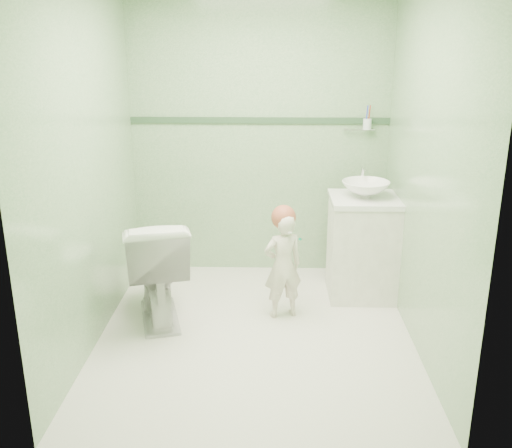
{
  "coord_description": "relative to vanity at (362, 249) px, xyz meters",
  "views": [
    {
      "loc": [
        0.11,
        -3.68,
        2.03
      ],
      "look_at": [
        0.0,
        0.15,
        0.78
      ],
      "focal_mm": 40.59,
      "sensor_mm": 36.0,
      "label": 1
    }
  ],
  "objects": [
    {
      "name": "counter",
      "position": [
        0.0,
        0.0,
        0.41
      ],
      "size": [
        0.54,
        0.52,
        0.04
      ],
      "primitive_type": "cube",
      "color": "white",
      "rests_on": "vanity"
    },
    {
      "name": "trim_stripe",
      "position": [
        -0.84,
        0.54,
        0.95
      ],
      "size": [
        2.2,
        0.02,
        0.05
      ],
      "primitive_type": "cube",
      "color": "#304F33",
      "rests_on": "room_shell"
    },
    {
      "name": "teal_toothbrush",
      "position": [
        -0.53,
        -0.49,
        0.26
      ],
      "size": [
        0.1,
        0.14,
        0.08
      ],
      "color": "#057D59",
      "rests_on": "toddler"
    },
    {
      "name": "vanity",
      "position": [
        0.0,
        0.0,
        0.0
      ],
      "size": [
        0.52,
        0.5,
        0.8
      ],
      "primitive_type": "cube",
      "color": "beige",
      "rests_on": "ground"
    },
    {
      "name": "toddler",
      "position": [
        -0.64,
        -0.4,
        0.01
      ],
      "size": [
        0.34,
        0.28,
        0.81
      ],
      "primitive_type": "imported",
      "rotation": [
        0.0,
        0.0,
        3.48
      ],
      "color": "beige",
      "rests_on": "ground"
    },
    {
      "name": "faucet",
      "position": [
        0.0,
        0.19,
        0.57
      ],
      "size": [
        0.03,
        0.13,
        0.18
      ],
      "color": "silver",
      "rests_on": "counter"
    },
    {
      "name": "cup_holder",
      "position": [
        0.05,
        0.48,
        0.93
      ],
      "size": [
        0.26,
        0.07,
        0.21
      ],
      "color": "silver",
      "rests_on": "room_shell"
    },
    {
      "name": "room_shell",
      "position": [
        -0.84,
        -0.7,
        0.8
      ],
      "size": [
        2.5,
        2.54,
        2.4
      ],
      "color": "#7FAF7C",
      "rests_on": "ground"
    },
    {
      "name": "ground",
      "position": [
        -0.84,
        -0.7,
        -0.4
      ],
      "size": [
        2.5,
        2.5,
        0.0
      ],
      "primitive_type": "plane",
      "color": "white",
      "rests_on": "ground"
    },
    {
      "name": "hair_cap",
      "position": [
        -0.64,
        -0.37,
        0.38
      ],
      "size": [
        0.18,
        0.18,
        0.18
      ],
      "primitive_type": "sphere",
      "color": "#A65239",
      "rests_on": "toddler"
    },
    {
      "name": "basin",
      "position": [
        0.0,
        0.0,
        0.49
      ],
      "size": [
        0.37,
        0.37,
        0.13
      ],
      "primitive_type": "imported",
      "color": "white",
      "rests_on": "counter"
    },
    {
      "name": "toilet",
      "position": [
        -1.58,
        -0.46,
        0.0
      ],
      "size": [
        0.64,
        0.88,
        0.8
      ],
      "primitive_type": "imported",
      "rotation": [
        0.0,
        0.0,
        3.41
      ],
      "color": "white",
      "rests_on": "ground"
    }
  ]
}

